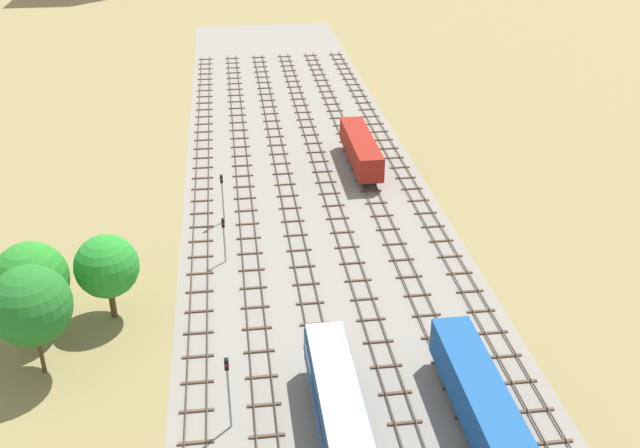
% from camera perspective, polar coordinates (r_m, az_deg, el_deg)
% --- Properties ---
extents(ground_plane, '(480.00, 480.00, 0.00)m').
position_cam_1_polar(ground_plane, '(75.75, -0.41, 0.46)').
color(ground_plane, olive).
extents(ballast_bed, '(27.24, 176.00, 0.01)m').
position_cam_1_polar(ballast_bed, '(75.75, -0.41, 0.46)').
color(ballast_bed, gray).
rests_on(ballast_bed, ground).
extents(track_far_left, '(2.40, 126.00, 0.29)m').
position_cam_1_polar(track_far_left, '(76.21, -9.20, 0.36)').
color(track_far_left, '#47382D').
rests_on(track_far_left, ground).
extents(track_left, '(2.40, 126.00, 0.29)m').
position_cam_1_polar(track_left, '(76.14, -5.71, 0.58)').
color(track_left, '#47382D').
rests_on(track_left, ground).
extents(track_centre_left, '(2.40, 126.00, 0.29)m').
position_cam_1_polar(track_centre_left, '(76.36, -2.23, 0.79)').
color(track_centre_left, '#47382D').
rests_on(track_centre_left, ground).
extents(track_centre, '(2.40, 126.00, 0.29)m').
position_cam_1_polar(track_centre, '(76.85, 1.22, 0.99)').
color(track_centre, '#47382D').
rests_on(track_centre, ground).
extents(track_centre_right, '(2.40, 126.00, 0.29)m').
position_cam_1_polar(track_centre_right, '(77.63, 4.61, 1.19)').
color(track_centre_right, '#47382D').
rests_on(track_centre_right, ground).
extents(track_right, '(2.40, 126.00, 0.29)m').
position_cam_1_polar(track_right, '(78.66, 7.93, 1.38)').
color(track_right, '#47382D').
rests_on(track_right, ground).
extents(freight_boxcar_centre_right_near, '(2.87, 14.00, 3.60)m').
position_cam_1_polar(freight_boxcar_centre_right_near, '(50.47, 12.25, -12.99)').
color(freight_boxcar_centre_right_near, '#194C8C').
rests_on(freight_boxcar_centre_right_near, ground).
extents(freight_boxcar_centre_right_mid, '(2.87, 14.00, 3.60)m').
position_cam_1_polar(freight_boxcar_centre_right_mid, '(86.69, 3.19, 5.88)').
color(freight_boxcar_centre_right_mid, maroon).
rests_on(freight_boxcar_centre_right_mid, ground).
extents(signal_post_nearest, '(0.28, 0.47, 5.91)m').
position_cam_1_polar(signal_post_nearest, '(48.75, -7.17, -12.23)').
color(signal_post_nearest, gray).
rests_on(signal_post_nearest, ground).
extents(signal_post_near, '(0.28, 0.47, 5.37)m').
position_cam_1_polar(signal_post_near, '(74.12, -7.61, 2.49)').
color(signal_post_near, gray).
rests_on(signal_post_near, ground).
extents(signal_post_mid, '(0.28, 0.47, 4.63)m').
position_cam_1_polar(signal_post_mid, '(67.20, -7.50, -0.75)').
color(signal_post_mid, gray).
rests_on(signal_post_mid, ground).
extents(lineside_tree_0, '(5.79, 5.79, 7.80)m').
position_cam_1_polar(lineside_tree_0, '(60.64, -21.56, -3.98)').
color(lineside_tree_0, '#4C331E').
rests_on(lineside_tree_0, ground).
extents(lineside_tree_1, '(5.13, 5.13, 7.37)m').
position_cam_1_polar(lineside_tree_1, '(60.58, -16.25, -3.19)').
color(lineside_tree_1, '#4C331E').
rests_on(lineside_tree_1, ground).
extents(lineside_tree_2, '(5.82, 5.82, 8.82)m').
position_cam_1_polar(lineside_tree_2, '(55.45, -21.60, -5.92)').
color(lineside_tree_2, '#4C331E').
rests_on(lineside_tree_2, ground).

